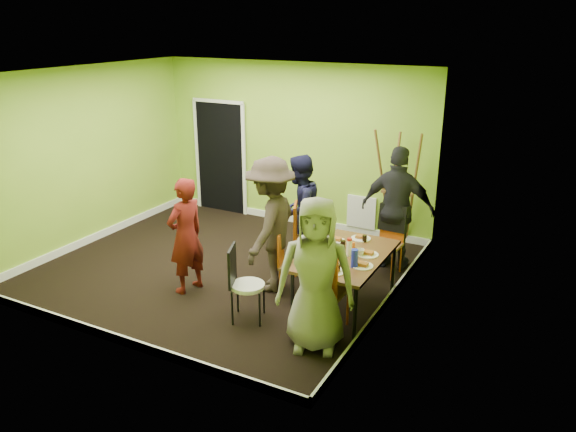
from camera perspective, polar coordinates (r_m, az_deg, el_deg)
name	(u,v)px	position (r m, az deg, el deg)	size (l,w,h in m)	color
ground	(223,268)	(8.33, -6.60, -5.28)	(5.00, 5.00, 0.00)	black
room_walls	(221,203)	(8.01, -6.84, 1.30)	(5.04, 4.54, 2.82)	#86B82F
dining_table	(347,259)	(6.90, 5.99, -4.32)	(0.90, 1.50, 0.75)	black
chair_left_far	(303,234)	(7.94, 1.56, -1.88)	(0.56, 0.55, 1.03)	#CC5913
chair_left_near	(288,259)	(7.39, -0.02, -4.41)	(0.44, 0.43, 0.85)	#CC5913
chair_back_end	(392,225)	(8.10, 10.51, -0.89)	(0.43, 0.50, 0.98)	#CC5913
chair_front_end	(324,284)	(6.43, 3.67, -6.96)	(0.45, 0.46, 1.09)	#CC5913
chair_bentwood	(242,280)	(6.75, -4.67, -6.49)	(0.48, 0.47, 0.94)	black
easel	(396,191)	(8.88, 10.95, 2.54)	(0.76, 0.71, 1.89)	brown
plate_near_left	(336,240)	(7.28, 4.90, -2.48)	(0.23, 0.23, 0.01)	white
plate_near_right	(317,262)	(6.63, 2.95, -4.72)	(0.25, 0.25, 0.01)	white
plate_far_back	(361,238)	(7.37, 7.41, -2.27)	(0.26, 0.26, 0.01)	white
plate_far_front	(333,271)	(6.41, 4.61, -5.63)	(0.27, 0.27, 0.01)	white
plate_wall_back	(368,254)	(6.90, 8.11, -3.88)	(0.26, 0.26, 0.01)	white
plate_wall_front	(362,266)	(6.58, 7.55, -5.04)	(0.26, 0.26, 0.01)	white
thermos	(349,248)	(6.81, 6.23, -3.26)	(0.06, 0.06, 0.20)	white
blue_bottle	(355,258)	(6.51, 6.77, -4.30)	(0.08, 0.08, 0.22)	#1824B6
orange_bottle	(354,246)	(7.03, 6.68, -3.03)	(0.04, 0.04, 0.09)	#CC5913
glass_mid	(343,244)	(7.04, 5.60, -2.88)	(0.06, 0.06, 0.10)	black
glass_back	(365,238)	(7.28, 7.78, -2.28)	(0.06, 0.06, 0.09)	black
glass_front	(338,268)	(6.41, 5.07, -5.27)	(0.06, 0.06, 0.09)	black
cup_a	(327,253)	(6.79, 3.95, -3.74)	(0.12, 0.12, 0.10)	white
cup_b	(360,253)	(6.84, 7.36, -3.71)	(0.09, 0.09, 0.09)	white
person_standing	(186,236)	(7.45, -10.34, -1.99)	(0.57, 0.37, 1.56)	#57120E
person_left_far	(299,210)	(8.19, 1.12, 0.61)	(0.80, 0.62, 1.64)	black
person_left_near	(271,225)	(7.35, -1.77, -0.91)	(1.17, 0.67, 1.82)	#302620
person_back_end	(398,209)	(8.14, 11.07, 0.73)	(1.06, 0.44, 1.80)	black
person_front_end	(316,275)	(6.04, 2.84, -6.01)	(0.85, 0.55, 1.74)	gray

